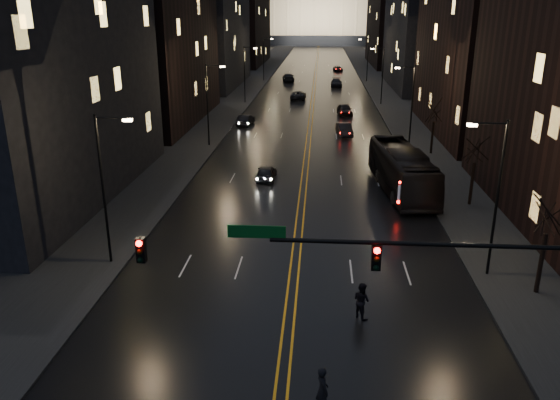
% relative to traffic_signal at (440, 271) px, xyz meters
% --- Properties ---
extents(ground, '(900.00, 900.00, 0.00)m').
position_rel_traffic_signal_xyz_m(ground, '(-5.91, 0.00, -5.10)').
color(ground, black).
rests_on(ground, ground).
extents(road, '(20.00, 320.00, 0.02)m').
position_rel_traffic_signal_xyz_m(road, '(-5.91, 130.00, -5.09)').
color(road, black).
rests_on(road, ground).
extents(sidewalk_left, '(8.00, 320.00, 0.16)m').
position_rel_traffic_signal_xyz_m(sidewalk_left, '(-19.91, 130.00, -5.02)').
color(sidewalk_left, black).
rests_on(sidewalk_left, ground).
extents(sidewalk_right, '(8.00, 320.00, 0.16)m').
position_rel_traffic_signal_xyz_m(sidewalk_right, '(8.09, 130.00, -5.02)').
color(sidewalk_right, black).
rests_on(sidewalk_right, ground).
extents(center_line, '(0.62, 320.00, 0.01)m').
position_rel_traffic_signal_xyz_m(center_line, '(-5.91, 130.00, -5.08)').
color(center_line, orange).
rests_on(center_line, road).
extents(building_left_near, '(12.00, 28.00, 22.00)m').
position_rel_traffic_signal_xyz_m(building_left_near, '(-26.91, 22.00, 5.90)').
color(building_left_near, black).
rests_on(building_left_near, ground).
extents(building_left_mid, '(12.00, 30.00, 28.00)m').
position_rel_traffic_signal_xyz_m(building_left_mid, '(-26.91, 54.00, 8.90)').
color(building_left_mid, black).
rests_on(building_left_mid, ground).
extents(building_left_far, '(12.00, 34.00, 20.00)m').
position_rel_traffic_signal_xyz_m(building_left_far, '(-26.91, 92.00, 4.90)').
color(building_left_far, black).
rests_on(building_left_far, ground).
extents(building_left_dist, '(12.00, 40.00, 24.00)m').
position_rel_traffic_signal_xyz_m(building_left_dist, '(-26.91, 140.00, 6.90)').
color(building_left_dist, black).
rests_on(building_left_dist, ground).
extents(building_right_mid, '(12.00, 34.00, 26.00)m').
position_rel_traffic_signal_xyz_m(building_right_mid, '(15.09, 92.00, 7.90)').
color(building_right_mid, black).
rests_on(building_right_mid, ground).
extents(building_right_dist, '(12.00, 40.00, 22.00)m').
position_rel_traffic_signal_xyz_m(building_right_dist, '(15.09, 140.00, 5.90)').
color(building_right_dist, black).
rests_on(building_right_dist, ground).
extents(capitol, '(90.00, 50.00, 58.50)m').
position_rel_traffic_signal_xyz_m(capitol, '(-5.91, 250.00, 12.05)').
color(capitol, black).
rests_on(capitol, ground).
extents(traffic_signal, '(17.29, 0.45, 7.00)m').
position_rel_traffic_signal_xyz_m(traffic_signal, '(0.00, 0.00, 0.00)').
color(traffic_signal, black).
rests_on(traffic_signal, ground).
extents(streetlamp_right_near, '(2.13, 0.25, 9.00)m').
position_rel_traffic_signal_xyz_m(streetlamp_right_near, '(4.91, 10.00, -0.02)').
color(streetlamp_right_near, black).
rests_on(streetlamp_right_near, ground).
extents(streetlamp_left_near, '(2.13, 0.25, 9.00)m').
position_rel_traffic_signal_xyz_m(streetlamp_left_near, '(-16.72, 10.00, -0.02)').
color(streetlamp_left_near, black).
rests_on(streetlamp_left_near, ground).
extents(streetlamp_right_mid, '(2.13, 0.25, 9.00)m').
position_rel_traffic_signal_xyz_m(streetlamp_right_mid, '(4.91, 40.00, -0.02)').
color(streetlamp_right_mid, black).
rests_on(streetlamp_right_mid, ground).
extents(streetlamp_left_mid, '(2.13, 0.25, 9.00)m').
position_rel_traffic_signal_xyz_m(streetlamp_left_mid, '(-16.72, 40.00, -0.02)').
color(streetlamp_left_mid, black).
rests_on(streetlamp_left_mid, ground).
extents(streetlamp_right_far, '(2.13, 0.25, 9.00)m').
position_rel_traffic_signal_xyz_m(streetlamp_right_far, '(4.91, 70.00, -0.02)').
color(streetlamp_right_far, black).
rests_on(streetlamp_right_far, ground).
extents(streetlamp_left_far, '(2.13, 0.25, 9.00)m').
position_rel_traffic_signal_xyz_m(streetlamp_left_far, '(-16.72, 70.00, -0.02)').
color(streetlamp_left_far, black).
rests_on(streetlamp_left_far, ground).
extents(streetlamp_right_dist, '(2.13, 0.25, 9.00)m').
position_rel_traffic_signal_xyz_m(streetlamp_right_dist, '(4.91, 100.00, -0.02)').
color(streetlamp_right_dist, black).
rests_on(streetlamp_right_dist, ground).
extents(streetlamp_left_dist, '(2.13, 0.25, 9.00)m').
position_rel_traffic_signal_xyz_m(streetlamp_left_dist, '(-16.72, 100.00, -0.02)').
color(streetlamp_left_dist, black).
rests_on(streetlamp_left_dist, ground).
extents(tree_right_near, '(2.40, 2.40, 6.65)m').
position_rel_traffic_signal_xyz_m(tree_right_near, '(7.09, 8.00, -0.58)').
color(tree_right_near, black).
rests_on(tree_right_near, ground).
extents(tree_right_mid, '(2.40, 2.40, 6.65)m').
position_rel_traffic_signal_xyz_m(tree_right_mid, '(7.09, 22.00, -0.58)').
color(tree_right_mid, black).
rests_on(tree_right_mid, ground).
extents(tree_right_far, '(2.40, 2.40, 6.65)m').
position_rel_traffic_signal_xyz_m(tree_right_far, '(7.09, 38.00, -0.58)').
color(tree_right_far, black).
rests_on(tree_right_far, ground).
extents(bus, '(4.41, 13.42, 3.67)m').
position_rel_traffic_signal_xyz_m(bus, '(2.25, 25.38, -3.27)').
color(bus, black).
rests_on(bus, ground).
extents(oncoming_car_a, '(1.70, 4.04, 1.37)m').
position_rel_traffic_signal_xyz_m(oncoming_car_a, '(-9.29, 27.74, -4.42)').
color(oncoming_car_a, black).
rests_on(oncoming_car_a, ground).
extents(oncoming_car_b, '(2.04, 4.49, 1.43)m').
position_rel_traffic_signal_xyz_m(oncoming_car_b, '(-14.41, 51.96, -4.39)').
color(oncoming_car_b, black).
rests_on(oncoming_car_b, ground).
extents(oncoming_car_c, '(2.59, 5.32, 1.46)m').
position_rel_traffic_signal_xyz_m(oncoming_car_c, '(-8.41, 74.74, -4.38)').
color(oncoming_car_c, black).
rests_on(oncoming_car_c, ground).
extents(oncoming_car_d, '(2.98, 5.94, 1.66)m').
position_rel_traffic_signal_xyz_m(oncoming_car_d, '(-11.55, 99.66, -4.28)').
color(oncoming_car_d, black).
rests_on(oncoming_car_d, ground).
extents(receding_car_a, '(2.08, 4.58, 1.46)m').
position_rel_traffic_signal_xyz_m(receding_car_a, '(-1.65, 46.67, -4.38)').
color(receding_car_a, black).
rests_on(receding_car_a, ground).
extents(receding_car_b, '(2.41, 4.87, 1.60)m').
position_rel_traffic_signal_xyz_m(receding_car_b, '(-1.08, 60.44, -4.30)').
color(receding_car_b, black).
rests_on(receding_car_b, ground).
extents(receding_car_c, '(2.25, 5.41, 1.56)m').
position_rel_traffic_signal_xyz_m(receding_car_c, '(-1.52, 91.53, -4.32)').
color(receding_car_c, black).
rests_on(receding_car_c, ground).
extents(receding_car_d, '(2.51, 4.62, 1.23)m').
position_rel_traffic_signal_xyz_m(receding_car_d, '(-0.41, 121.27, -4.49)').
color(receding_car_d, black).
rests_on(receding_car_d, ground).
extents(pedestrian_a, '(0.70, 0.82, 1.91)m').
position_rel_traffic_signal_xyz_m(pedestrian_a, '(-4.30, -1.83, -4.15)').
color(pedestrian_a, black).
rests_on(pedestrian_a, ground).
extents(pedestrian_b, '(0.97, 1.02, 1.88)m').
position_rel_traffic_signal_xyz_m(pedestrian_b, '(-2.39, 5.00, -4.16)').
color(pedestrian_b, black).
rests_on(pedestrian_b, ground).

